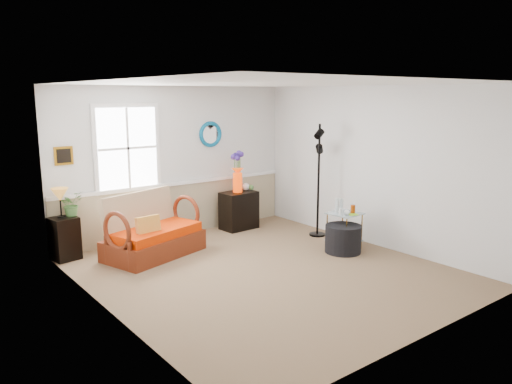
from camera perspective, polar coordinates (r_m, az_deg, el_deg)
floor at (r=7.12m, az=1.14°, el=-9.09°), size 4.50×5.00×0.01m
ceiling at (r=6.69m, az=1.23°, el=12.33°), size 4.50×5.00×0.01m
walls at (r=6.78m, az=1.18°, el=1.28°), size 4.51×5.01×2.60m
wainscot at (r=8.97m, az=-8.87°, el=-1.97°), size 4.46×0.02×0.90m
chair_rail at (r=8.87m, az=-8.93°, el=0.97°), size 4.46×0.04×0.06m
window at (r=8.39m, az=-14.46°, el=4.88°), size 1.14×0.06×1.44m
picture at (r=8.05m, az=-21.14°, el=3.88°), size 0.28×0.03×0.28m
mirror at (r=9.13m, az=-5.25°, el=6.60°), size 0.47×0.07×0.47m
loveseat at (r=7.84m, az=-11.65°, el=-3.73°), size 1.66×1.22×0.97m
throw_pillow at (r=7.59m, az=-12.18°, el=-4.10°), size 0.38×0.12×0.37m
lamp_stand at (r=8.08m, az=-21.05°, el=-4.97°), size 0.42×0.42×0.65m
table_lamp at (r=7.92m, az=-21.45°, el=-1.20°), size 0.32×0.32×0.45m
potted_plant at (r=8.03m, az=-20.35°, el=-1.58°), size 0.45×0.47×0.29m
cabinet at (r=9.25m, az=-1.97°, el=-2.11°), size 0.67×0.45×0.69m
flower_vase at (r=9.11m, az=-2.13°, el=2.28°), size 0.27×0.27×0.74m
side_table at (r=8.20m, az=10.05°, el=-4.37°), size 0.49×0.49×0.59m
tabletop_items at (r=8.09m, az=10.28°, el=-1.58°), size 0.49×0.49×0.23m
floor_lamp at (r=8.73m, az=7.15°, el=1.29°), size 0.33×0.33×1.97m
ottoman at (r=8.02m, az=9.93°, el=-5.29°), size 0.75×0.75×0.44m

